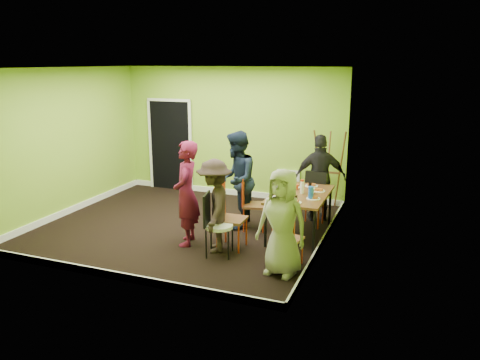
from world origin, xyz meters
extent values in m
plane|color=black|center=(0.00, 0.00, 0.00)|extent=(5.00, 5.00, 0.00)
cube|color=#88B52E|center=(0.00, 2.25, 1.40)|extent=(5.00, 0.04, 2.80)
cube|color=#88B52E|center=(0.00, -2.25, 1.40)|extent=(5.00, 0.04, 2.80)
cube|color=#88B52E|center=(-2.50, 0.00, 1.40)|extent=(0.04, 4.50, 2.80)
cube|color=#88B52E|center=(2.50, 0.00, 1.40)|extent=(0.04, 4.50, 2.80)
cube|color=white|center=(0.00, 0.00, 2.80)|extent=(5.00, 4.50, 0.04)
cube|color=black|center=(-1.50, 2.22, 1.02)|extent=(1.00, 0.05, 2.04)
cube|color=white|center=(1.30, 2.22, 0.40)|extent=(0.50, 0.04, 0.55)
cylinder|color=black|center=(1.63, -0.38, 0.35)|extent=(0.04, 0.04, 0.71)
cylinder|color=black|center=(2.41, -0.38, 0.35)|extent=(0.04, 0.04, 0.71)
cylinder|color=black|center=(1.63, 1.00, 0.35)|extent=(0.04, 0.04, 0.71)
cylinder|color=black|center=(2.41, 1.00, 0.35)|extent=(0.04, 0.04, 0.71)
cube|color=brown|center=(2.02, 0.31, 0.73)|extent=(0.90, 1.50, 0.04)
cylinder|color=red|center=(1.01, 0.44, 0.22)|extent=(0.03, 0.03, 0.44)
cylinder|color=red|center=(1.08, 0.12, 0.22)|extent=(0.03, 0.03, 0.44)
cylinder|color=red|center=(1.33, 0.52, 0.22)|extent=(0.03, 0.03, 0.44)
cylinder|color=red|center=(1.41, 0.19, 0.22)|extent=(0.03, 0.03, 0.44)
cube|color=brown|center=(1.21, 0.32, 0.44)|extent=(0.47, 0.47, 0.04)
cube|color=red|center=(1.02, 0.28, 0.71)|extent=(0.11, 0.37, 0.49)
cylinder|color=red|center=(0.97, -0.44, 0.24)|extent=(0.03, 0.03, 0.48)
cylinder|color=red|center=(0.97, -0.80, 0.24)|extent=(0.03, 0.03, 0.48)
cylinder|color=red|center=(1.33, -0.44, 0.24)|extent=(0.03, 0.03, 0.48)
cylinder|color=red|center=(1.33, -0.80, 0.24)|extent=(0.03, 0.03, 0.48)
cube|color=brown|center=(1.15, -0.62, 0.48)|extent=(0.43, 0.43, 0.04)
cube|color=red|center=(0.95, -0.62, 0.76)|extent=(0.04, 0.40, 0.53)
cylinder|color=red|center=(2.28, 1.04, 0.21)|extent=(0.02, 0.02, 0.42)
cylinder|color=red|center=(1.96, 1.05, 0.21)|extent=(0.02, 0.02, 0.42)
cylinder|color=red|center=(2.27, 0.72, 0.21)|extent=(0.02, 0.02, 0.42)
cylinder|color=red|center=(1.95, 0.73, 0.21)|extent=(0.02, 0.02, 0.42)
cube|color=brown|center=(2.12, 0.88, 0.42)|extent=(0.40, 0.40, 0.04)
cube|color=red|center=(2.13, 1.06, 0.68)|extent=(0.36, 0.05, 0.47)
cylinder|color=red|center=(1.98, -1.07, 0.20)|extent=(0.02, 0.02, 0.41)
cylinder|color=red|center=(2.28, -1.12, 0.20)|extent=(0.02, 0.02, 0.41)
cylinder|color=red|center=(2.04, -0.76, 0.20)|extent=(0.02, 0.02, 0.41)
cylinder|color=red|center=(2.34, -0.82, 0.20)|extent=(0.02, 0.02, 0.41)
cube|color=brown|center=(2.16, -0.94, 0.41)|extent=(0.43, 0.43, 0.04)
cube|color=red|center=(2.13, -1.11, 0.66)|extent=(0.34, 0.09, 0.46)
cylinder|color=black|center=(0.87, -0.81, 0.23)|extent=(0.03, 0.03, 0.45)
cylinder|color=black|center=(0.94, -1.15, 0.23)|extent=(0.03, 0.03, 0.45)
cylinder|color=black|center=(1.21, -0.74, 0.23)|extent=(0.03, 0.03, 0.45)
cylinder|color=black|center=(1.28, -1.08, 0.23)|extent=(0.03, 0.03, 0.45)
cylinder|color=white|center=(1.07, -0.94, 0.46)|extent=(0.42, 0.42, 0.05)
cube|color=black|center=(0.89, -0.98, 0.73)|extent=(0.11, 0.38, 0.50)
cylinder|color=brown|center=(1.99, 2.02, 0.80)|extent=(0.23, 0.38, 1.61)
cylinder|color=brown|center=(2.41, 2.02, 0.80)|extent=(0.23, 0.38, 1.61)
cylinder|color=brown|center=(2.20, 1.79, 0.80)|extent=(0.03, 0.37, 1.57)
cube|color=brown|center=(2.20, 1.98, 0.75)|extent=(0.43, 0.04, 0.04)
cylinder|color=white|center=(1.84, 0.69, 0.76)|extent=(0.26, 0.26, 0.01)
cylinder|color=white|center=(1.75, -0.06, 0.76)|extent=(0.23, 0.23, 0.01)
cylinder|color=white|center=(2.10, 0.82, 0.76)|extent=(0.23, 0.23, 0.01)
cylinder|color=white|center=(2.06, -0.27, 0.76)|extent=(0.23, 0.23, 0.01)
cylinder|color=white|center=(2.29, 0.53, 0.76)|extent=(0.22, 0.22, 0.01)
cylinder|color=white|center=(2.30, 0.05, 0.76)|extent=(0.22, 0.22, 0.01)
cylinder|color=white|center=(2.05, 0.31, 0.85)|extent=(0.06, 0.06, 0.21)
cylinder|color=blue|center=(2.26, 0.03, 0.85)|extent=(0.08, 0.08, 0.21)
cylinder|color=red|center=(1.91, 0.54, 0.79)|extent=(0.04, 0.04, 0.08)
cylinder|color=black|center=(1.85, 0.45, 0.80)|extent=(0.06, 0.06, 0.09)
cylinder|color=black|center=(2.10, 0.67, 0.80)|extent=(0.06, 0.06, 0.10)
cylinder|color=black|center=(2.06, -0.17, 0.80)|extent=(0.06, 0.06, 0.10)
imported|color=white|center=(1.80, 0.12, 0.80)|extent=(0.13, 0.13, 0.10)
imported|color=white|center=(2.21, 0.34, 0.80)|extent=(0.10, 0.10, 0.09)
imported|color=#5B0F2B|center=(0.40, -0.70, 0.85)|extent=(0.58, 0.72, 1.70)
imported|color=black|center=(0.86, 0.34, 0.87)|extent=(0.84, 0.98, 1.73)
imported|color=black|center=(0.94, -0.81, 0.73)|extent=(0.84, 1.08, 1.47)
imported|color=black|center=(2.17, 1.23, 0.81)|extent=(1.03, 0.69, 1.62)
imported|color=#9B9887|center=(2.14, -1.23, 0.75)|extent=(0.81, 0.60, 1.51)
camera|label=1|loc=(3.76, -7.12, 2.91)|focal=35.00mm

